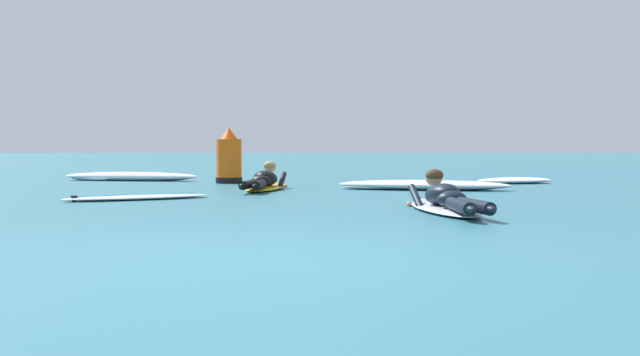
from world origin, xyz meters
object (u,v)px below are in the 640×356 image
object	(u,v)px
surfer_far	(261,182)
channel_marker_buoy	(226,161)
surfer_near	(443,201)
drifting_surfboard	(133,197)

from	to	relation	value
surfer_far	channel_marker_buoy	world-z (taller)	channel_marker_buoy
surfer_near	surfer_far	distance (m)	5.16
surfer_far	drifting_surfboard	bearing A→B (deg)	-125.05
surfer_far	drifting_surfboard	distance (m)	2.91
surfer_near	surfer_far	size ratio (longest dim) A/B	1.06
surfer_far	channel_marker_buoy	xyz separation A→B (m)	(-0.89, 2.52, 0.32)
drifting_surfboard	channel_marker_buoy	xyz separation A→B (m)	(0.78, 4.91, 0.43)
surfer_near	channel_marker_buoy	bearing A→B (deg)	115.22
channel_marker_buoy	drifting_surfboard	bearing A→B (deg)	-99.03
drifting_surfboard	channel_marker_buoy	world-z (taller)	channel_marker_buoy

